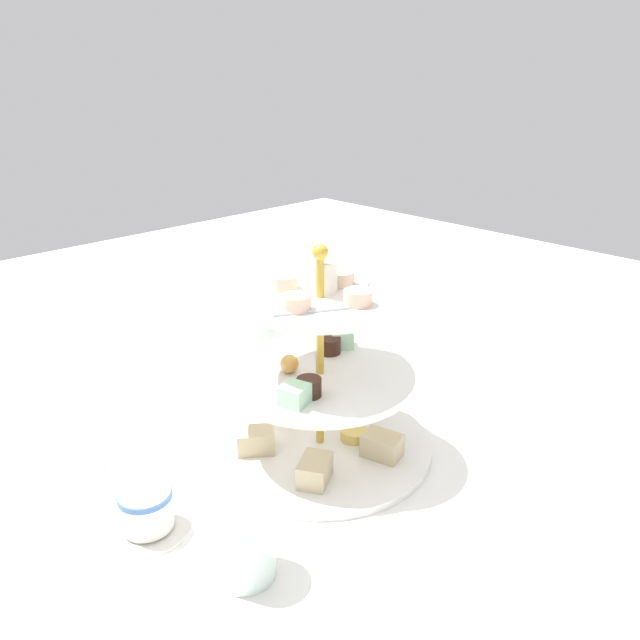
{
  "coord_description": "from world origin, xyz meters",
  "views": [
    {
      "loc": [
        -0.5,
        -0.51,
        0.48
      ],
      "look_at": [
        0.0,
        0.0,
        0.18
      ],
      "focal_mm": 35.29,
      "sensor_mm": 36.0,
      "label": 1
    }
  ],
  "objects_px": {
    "butter_knife_right": "(114,435)",
    "water_glass_short_left": "(244,541)",
    "butter_knife_left": "(477,393)",
    "water_glass_tall_right": "(267,341)",
    "teacup_with_saucer": "(147,512)",
    "tiered_serving_stand": "(320,392)"
  },
  "relations": [
    {
      "from": "butter_knife_left",
      "to": "butter_knife_right",
      "type": "distance_m",
      "value": 0.54
    },
    {
      "from": "tiered_serving_stand",
      "to": "water_glass_tall_right",
      "type": "height_order",
      "value": "tiered_serving_stand"
    },
    {
      "from": "tiered_serving_stand",
      "to": "water_glass_short_left",
      "type": "height_order",
      "value": "tiered_serving_stand"
    },
    {
      "from": "butter_knife_right",
      "to": "water_glass_tall_right",
      "type": "bearing_deg",
      "value": 130.28
    },
    {
      "from": "water_glass_tall_right",
      "to": "teacup_with_saucer",
      "type": "height_order",
      "value": "water_glass_tall_right"
    },
    {
      "from": "tiered_serving_stand",
      "to": "water_glass_tall_right",
      "type": "xyz_separation_m",
      "value": [
        0.09,
        0.22,
        -0.03
      ]
    },
    {
      "from": "water_glass_short_left",
      "to": "butter_knife_right",
      "type": "height_order",
      "value": "water_glass_short_left"
    },
    {
      "from": "water_glass_tall_right",
      "to": "butter_knife_left",
      "type": "height_order",
      "value": "water_glass_tall_right"
    },
    {
      "from": "water_glass_tall_right",
      "to": "teacup_with_saucer",
      "type": "relative_size",
      "value": 1.3
    },
    {
      "from": "water_glass_short_left",
      "to": "butter_knife_right",
      "type": "distance_m",
      "value": 0.33
    },
    {
      "from": "butter_knife_left",
      "to": "water_glass_tall_right",
      "type": "bearing_deg",
      "value": 52.55
    },
    {
      "from": "tiered_serving_stand",
      "to": "water_glass_short_left",
      "type": "xyz_separation_m",
      "value": [
        -0.21,
        -0.11,
        -0.04
      ]
    },
    {
      "from": "butter_knife_left",
      "to": "tiered_serving_stand",
      "type": "bearing_deg",
      "value": 95.91
    },
    {
      "from": "tiered_serving_stand",
      "to": "butter_knife_right",
      "type": "height_order",
      "value": "tiered_serving_stand"
    },
    {
      "from": "tiered_serving_stand",
      "to": "butter_knife_left",
      "type": "distance_m",
      "value": 0.3
    },
    {
      "from": "water_glass_tall_right",
      "to": "water_glass_short_left",
      "type": "distance_m",
      "value": 0.44
    },
    {
      "from": "tiered_serving_stand",
      "to": "water_glass_short_left",
      "type": "relative_size",
      "value": 3.64
    },
    {
      "from": "butter_knife_right",
      "to": "water_glass_short_left",
      "type": "bearing_deg",
      "value": 36.01
    },
    {
      "from": "water_glass_short_left",
      "to": "butter_knife_left",
      "type": "bearing_deg",
      "value": 4.79
    },
    {
      "from": "water_glass_short_left",
      "to": "butter_knife_left",
      "type": "distance_m",
      "value": 0.49
    },
    {
      "from": "butter_knife_right",
      "to": "teacup_with_saucer",
      "type": "bearing_deg",
      "value": 23.23
    },
    {
      "from": "water_glass_tall_right",
      "to": "water_glass_short_left",
      "type": "relative_size",
      "value": 1.44
    }
  ]
}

